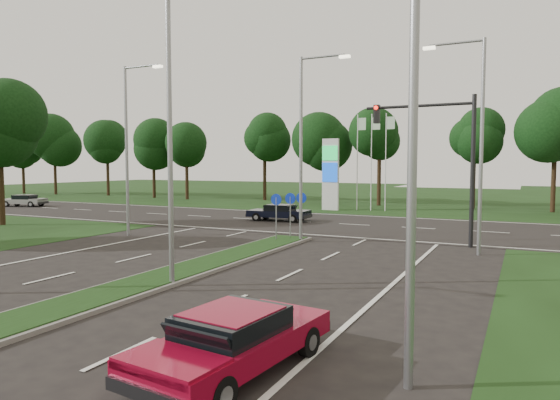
% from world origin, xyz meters
% --- Properties ---
extents(verge_far, '(160.00, 50.00, 0.02)m').
position_xyz_m(verge_far, '(0.00, 55.00, 0.00)').
color(verge_far, black).
rests_on(verge_far, ground).
extents(cross_road, '(160.00, 12.00, 0.02)m').
position_xyz_m(cross_road, '(0.00, 24.00, 0.00)').
color(cross_road, black).
rests_on(cross_road, ground).
extents(median_kerb, '(2.00, 26.00, 0.12)m').
position_xyz_m(median_kerb, '(0.00, 4.00, 0.06)').
color(median_kerb, slate).
rests_on(median_kerb, ground).
extents(streetlight_median_near, '(2.53, 0.22, 9.00)m').
position_xyz_m(streetlight_median_near, '(1.00, 6.00, 5.08)').
color(streetlight_median_near, gray).
rests_on(streetlight_median_near, ground).
extents(streetlight_median_far, '(2.53, 0.22, 9.00)m').
position_xyz_m(streetlight_median_far, '(1.00, 16.00, 5.08)').
color(streetlight_median_far, gray).
rests_on(streetlight_median_far, ground).
extents(streetlight_left_far, '(2.53, 0.22, 9.00)m').
position_xyz_m(streetlight_left_far, '(-8.30, 14.00, 5.08)').
color(streetlight_left_far, gray).
rests_on(streetlight_left_far, ground).
extents(streetlight_right_far, '(2.53, 0.22, 9.00)m').
position_xyz_m(streetlight_right_far, '(8.80, 16.00, 5.08)').
color(streetlight_right_far, gray).
rests_on(streetlight_right_far, ground).
extents(streetlight_right_near, '(2.53, 0.22, 9.00)m').
position_xyz_m(streetlight_right_near, '(8.80, 2.00, 5.08)').
color(streetlight_right_near, gray).
rests_on(streetlight_right_near, ground).
extents(traffic_signal, '(5.10, 0.42, 7.00)m').
position_xyz_m(traffic_signal, '(7.19, 18.00, 4.65)').
color(traffic_signal, black).
rests_on(traffic_signal, ground).
extents(median_signs, '(1.16, 1.76, 2.38)m').
position_xyz_m(median_signs, '(0.00, 16.40, 1.71)').
color(median_signs, gray).
rests_on(median_signs, ground).
extents(gas_pylon, '(5.80, 1.26, 8.00)m').
position_xyz_m(gas_pylon, '(-3.79, 33.05, 3.20)').
color(gas_pylon, silver).
rests_on(gas_pylon, ground).
extents(tree_left_far, '(5.20, 5.20, 8.86)m').
position_xyz_m(tree_left_far, '(-17.90, 13.93, 6.11)').
color(tree_left_far, black).
rests_on(tree_left_far, ground).
extents(treeline_far, '(6.00, 6.00, 9.90)m').
position_xyz_m(treeline_far, '(0.10, 39.93, 6.83)').
color(treeline_far, black).
rests_on(treeline_far, ground).
extents(red_sedan, '(2.19, 4.41, 1.17)m').
position_xyz_m(red_sedan, '(6.00, 1.25, 0.63)').
color(red_sedan, maroon).
rests_on(red_sedan, ground).
extents(navy_sedan, '(4.21, 1.92, 1.13)m').
position_xyz_m(navy_sedan, '(-4.24, 23.76, 0.61)').
color(navy_sedan, black).
rests_on(navy_sedan, ground).
extents(far_car_a, '(4.11, 2.71, 1.09)m').
position_xyz_m(far_car_a, '(-30.49, 24.09, 0.59)').
color(far_car_a, gray).
rests_on(far_car_a, ground).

